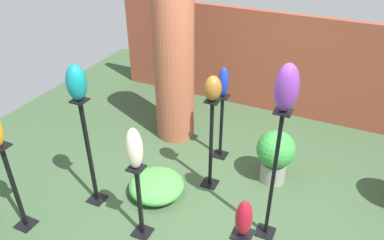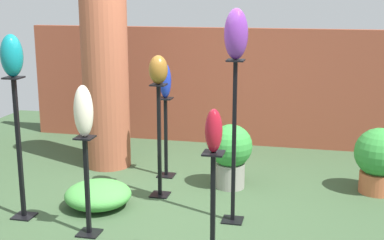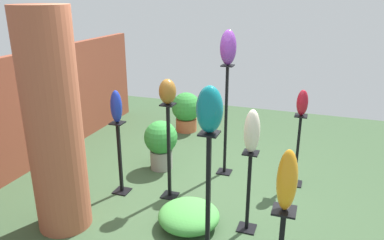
# 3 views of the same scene
# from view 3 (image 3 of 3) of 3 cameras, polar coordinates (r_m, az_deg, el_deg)

# --- Properties ---
(ground_plane) EXTENTS (8.00, 8.00, 0.00)m
(ground_plane) POSITION_cam_3_polar(r_m,az_deg,el_deg) (4.96, 1.19, -11.23)
(ground_plane) COLOR #385133
(brick_wall_back) EXTENTS (5.60, 0.12, 1.69)m
(brick_wall_back) POSITION_cam_3_polar(r_m,az_deg,el_deg) (5.91, -23.64, 1.14)
(brick_wall_back) COLOR brown
(brick_wall_back) RESTS_ON ground
(brick_pillar) EXTENTS (0.58, 0.58, 2.39)m
(brick_pillar) POSITION_cam_3_polar(r_m,az_deg,el_deg) (4.13, -20.31, -0.68)
(brick_pillar) COLOR #9E5138
(brick_pillar) RESTS_ON ground
(pedestal_ruby) EXTENTS (0.20, 0.20, 0.99)m
(pedestal_ruby) POSITION_cam_3_polar(r_m,az_deg,el_deg) (5.20, 15.74, -4.97)
(pedestal_ruby) COLOR black
(pedestal_ruby) RESTS_ON ground
(pedestal_ivory) EXTENTS (0.20, 0.20, 0.93)m
(pedestal_ivory) POSITION_cam_3_polar(r_m,az_deg,el_deg) (4.15, 8.58, -11.31)
(pedestal_ivory) COLOR black
(pedestal_ivory) RESTS_ON ground
(pedestal_teal) EXTENTS (0.20, 0.20, 1.40)m
(pedestal_teal) POSITION_cam_3_polar(r_m,az_deg,el_deg) (3.42, 2.44, -13.83)
(pedestal_teal) COLOR black
(pedestal_teal) RESTS_ON ground
(pedestal_bronze) EXTENTS (0.20, 0.20, 1.24)m
(pedestal_bronze) POSITION_cam_3_polar(r_m,az_deg,el_deg) (4.67, -3.53, -5.44)
(pedestal_bronze) COLOR black
(pedestal_bronze) RESTS_ON ground
(pedestal_cobalt) EXTENTS (0.20, 0.20, 0.97)m
(pedestal_cobalt) POSITION_cam_3_polar(r_m,az_deg,el_deg) (4.91, -10.91, -6.21)
(pedestal_cobalt) COLOR black
(pedestal_cobalt) RESTS_ON ground
(pedestal_violet) EXTENTS (0.20, 0.20, 1.58)m
(pedestal_violet) POSITION_cam_3_polar(r_m,az_deg,el_deg) (5.24, 5.17, -0.77)
(pedestal_violet) COLOR black
(pedestal_violet) RESTS_ON ground
(art_vase_ruby) EXTENTS (0.13, 0.14, 0.34)m
(art_vase_ruby) POSITION_cam_3_polar(r_m,az_deg,el_deg) (4.96, 16.46, 2.55)
(art_vase_ruby) COLOR maroon
(art_vase_ruby) RESTS_ON pedestal_ruby
(art_vase_ivory) EXTENTS (0.17, 0.16, 0.46)m
(art_vase_ivory) POSITION_cam_3_polar(r_m,az_deg,el_deg) (3.83, 9.12, -1.70)
(art_vase_ivory) COLOR beige
(art_vase_ivory) RESTS_ON pedestal_ivory
(art_vase_teal) EXTENTS (0.20, 0.22, 0.40)m
(art_vase_teal) POSITION_cam_3_polar(r_m,az_deg,el_deg) (3.01, 2.70, 1.62)
(art_vase_teal) COLOR #0F727A
(art_vase_teal) RESTS_ON pedestal_teal
(art_vase_amber) EXTENTS (0.14, 0.14, 0.44)m
(art_vase_amber) POSITION_cam_3_polar(r_m,az_deg,el_deg) (2.56, 14.28, -8.91)
(art_vase_amber) COLOR orange
(art_vase_amber) RESTS_ON pedestal_amber
(art_vase_bronze) EXTENTS (0.20, 0.21, 0.30)m
(art_vase_bronze) POSITION_cam_3_polar(r_m,az_deg,el_deg) (4.40, -3.75, 4.35)
(art_vase_bronze) COLOR brown
(art_vase_bronze) RESTS_ON pedestal_bronze
(art_vase_cobalt) EXTENTS (0.14, 0.14, 0.41)m
(art_vase_cobalt) POSITION_cam_3_polar(r_m,az_deg,el_deg) (4.65, -11.47, 2.02)
(art_vase_cobalt) COLOR #192D9E
(art_vase_cobalt) RESTS_ON pedestal_cobalt
(art_vase_violet) EXTENTS (0.22, 0.22, 0.46)m
(art_vase_violet) POSITION_cam_3_polar(r_m,az_deg,el_deg) (4.98, 5.54, 10.95)
(art_vase_violet) COLOR #6B2D8C
(art_vase_violet) RESTS_ON pedestal_violet
(potted_plant_front_right) EXTENTS (0.54, 0.54, 0.73)m
(potted_plant_front_right) POSITION_cam_3_polar(r_m,az_deg,el_deg) (6.97, -0.89, 1.50)
(potted_plant_front_right) COLOR #B25B38
(potted_plant_front_right) RESTS_ON ground
(potted_plant_back_center) EXTENTS (0.49, 0.49, 0.74)m
(potted_plant_back_center) POSITION_cam_3_polar(r_m,az_deg,el_deg) (5.49, -4.77, -3.33)
(potted_plant_back_center) COLOR gray
(potted_plant_back_center) RESTS_ON ground
(foliage_bed_west) EXTENTS (0.69, 0.69, 0.27)m
(foliage_bed_west) POSITION_cam_3_polar(r_m,az_deg,el_deg) (4.30, -0.49, -14.40)
(foliage_bed_west) COLOR #479942
(foliage_bed_west) RESTS_ON ground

